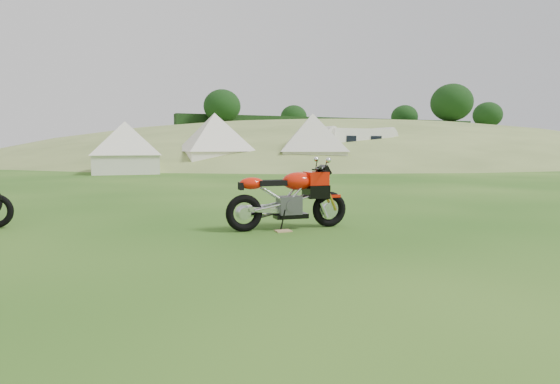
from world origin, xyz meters
name	(u,v)px	position (x,y,z in m)	size (l,w,h in m)	color
ground	(325,262)	(0.00, 0.00, 0.00)	(120.00, 120.00, 0.00)	#194A0F
hillside	(341,158)	(24.00, 40.00, 0.00)	(80.00, 64.00, 8.00)	olive
hedgerow	(341,158)	(24.00, 40.00, 0.00)	(36.00, 1.20, 8.60)	black
sport_motorcycle	(288,193)	(0.48, 2.07, 0.56)	(1.87, 0.47, 1.12)	red
plywood_board	(283,231)	(0.33, 1.90, 0.01)	(0.23, 0.19, 0.02)	tan
tent_left	(126,147)	(-0.41, 18.61, 1.25)	(2.90, 2.90, 2.51)	silver
tent_mid	(215,143)	(4.35, 20.23, 1.44)	(3.32, 3.32, 2.88)	silver
tent_right	(313,143)	(9.11, 17.96, 1.43)	(3.29, 3.29, 2.85)	silver
caravan	(355,148)	(12.56, 19.20, 1.16)	(4.98, 2.22, 2.33)	silver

